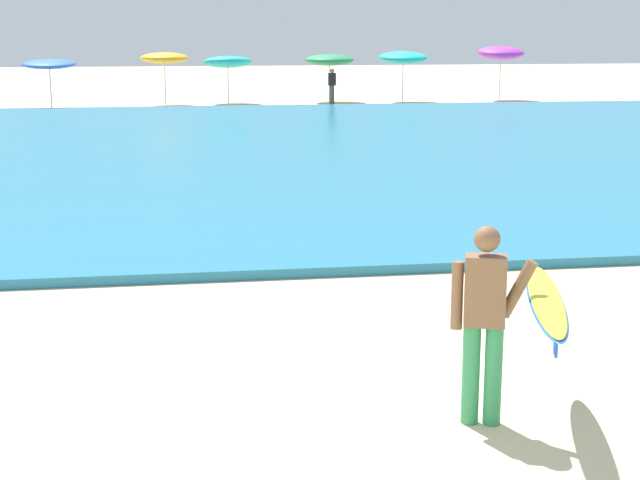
% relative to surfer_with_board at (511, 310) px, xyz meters
% --- Properties ---
extents(sea, '(120.00, 28.00, 0.14)m').
position_rel_surfer_with_board_xyz_m(sea, '(-2.46, 19.13, -0.95)').
color(sea, teal).
rests_on(sea, ground).
extents(surfer_with_board, '(1.22, 2.30, 1.73)m').
position_rel_surfer_with_board_xyz_m(surfer_with_board, '(0.00, 0.00, 0.00)').
color(surfer_with_board, '#338E56').
rests_on(surfer_with_board, ground).
extents(beach_umbrella_1, '(2.24, 2.26, 2.08)m').
position_rel_surfer_with_board_xyz_m(beach_umbrella_1, '(-7.59, 34.73, 0.80)').
color(beach_umbrella_1, beige).
rests_on(beach_umbrella_1, ground).
extents(beach_umbrella_2, '(2.07, 2.08, 2.27)m').
position_rel_surfer_with_board_xyz_m(beach_umbrella_2, '(-2.84, 35.60, 1.00)').
color(beach_umbrella_2, beige).
rests_on(beach_umbrella_2, ground).
extents(beach_umbrella_3, '(2.14, 2.18, 2.18)m').
position_rel_surfer_with_board_xyz_m(beach_umbrella_3, '(-0.08, 36.02, 0.80)').
color(beach_umbrella_3, beige).
rests_on(beach_umbrella_3, ground).
extents(beach_umbrella_4, '(2.22, 2.23, 2.15)m').
position_rel_surfer_with_board_xyz_m(beach_umbrella_4, '(4.52, 36.30, 0.86)').
color(beach_umbrella_4, beige).
rests_on(beach_umbrella_4, ground).
extents(beach_umbrella_5, '(2.20, 2.23, 2.32)m').
position_rel_surfer_with_board_xyz_m(beach_umbrella_5, '(7.84, 35.87, 0.96)').
color(beach_umbrella_5, beige).
rests_on(beach_umbrella_5, ground).
extents(beach_umbrella_6, '(2.15, 2.18, 2.54)m').
position_rel_surfer_with_board_xyz_m(beach_umbrella_6, '(12.58, 36.27, 1.14)').
color(beach_umbrella_6, beige).
rests_on(beach_umbrella_6, ground).
extents(beachgoer_near_row_left, '(0.32, 0.20, 1.58)m').
position_rel_surfer_with_board_xyz_m(beachgoer_near_row_left, '(4.36, 34.64, -0.18)').
color(beachgoer_near_row_left, '#383842').
rests_on(beachgoer_near_row_left, ground).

